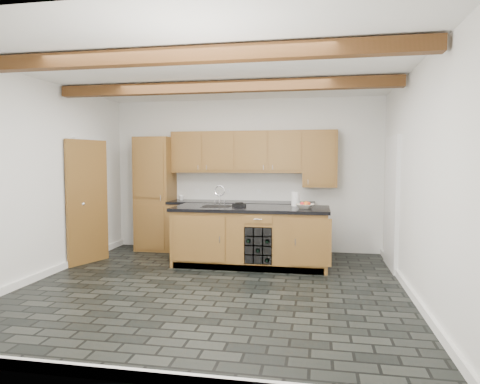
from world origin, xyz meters
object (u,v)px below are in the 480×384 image
object	(u,v)px
fruit_bowl	(305,206)
island	(251,236)
kitchen_scale	(239,205)
paper_towel	(295,199)

from	to	relation	value
fruit_bowl	island	bearing A→B (deg)	177.49
fruit_bowl	kitchen_scale	bearing A→B (deg)	174.19
paper_towel	fruit_bowl	bearing A→B (deg)	-63.44
island	fruit_bowl	size ratio (longest dim) A/B	8.95
kitchen_scale	island	bearing A→B (deg)	-12.66
kitchen_scale	paper_towel	size ratio (longest dim) A/B	0.96
island	fruit_bowl	bearing A→B (deg)	-2.51
island	kitchen_scale	size ratio (longest dim) A/B	11.42
island	kitchen_scale	bearing A→B (deg)	161.21
island	fruit_bowl	distance (m)	0.98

